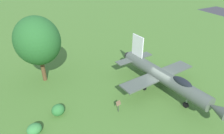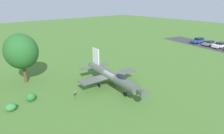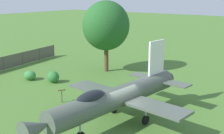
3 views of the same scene
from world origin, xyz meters
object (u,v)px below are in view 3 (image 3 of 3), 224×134
(info_plaque, at_px, (62,92))
(shrub_by_tree, at_px, (53,77))
(display_jet, at_px, (115,98))
(shrub_near_fence, at_px, (30,75))
(shade_tree, at_px, (106,26))

(info_plaque, bearing_deg, shrub_by_tree, 144.44)
(display_jet, distance_m, shrub_near_fence, 13.37)
(shade_tree, bearing_deg, display_jet, -49.97)
(display_jet, distance_m, shade_tree, 14.12)
(shade_tree, height_order, shrub_by_tree, shade_tree)
(shrub_near_fence, bearing_deg, shrub_by_tree, 16.58)
(display_jet, distance_m, info_plaque, 5.91)
(display_jet, bearing_deg, info_plaque, -92.05)
(shrub_near_fence, height_order, shrub_by_tree, shrub_by_tree)
(shrub_near_fence, bearing_deg, display_jet, -14.44)
(display_jet, xyz_separation_m, shade_tree, (-8.86, 10.54, 3.11))
(shade_tree, relative_size, shrub_near_fence, 6.20)
(shrub_near_fence, distance_m, info_plaque, 7.55)
(display_jet, height_order, info_plaque, display_jet)
(shrub_near_fence, bearing_deg, info_plaque, -19.42)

